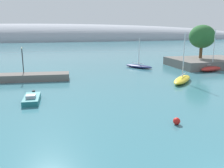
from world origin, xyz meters
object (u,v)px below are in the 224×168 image
Objects in this scene: harbor_lamp_post at (22,57)px; mooring_buoy_red at (177,121)px; sailboat_yellow_outer_mooring at (182,79)px; motorboat_teal_foreground at (32,99)px; sailboat_red_mid_mooring at (212,68)px; sailboat_navy_near_shore at (139,66)px; tree_clump_shore at (202,37)px.

mooring_buoy_red is at bearing -58.57° from harbor_lamp_post.
harbor_lamp_post reaches higher than mooring_buoy_red.
sailboat_yellow_outer_mooring reaches higher than harbor_lamp_post.
motorboat_teal_foreground is at bearing 140.60° from mooring_buoy_red.
sailboat_red_mid_mooring is at bearing -1.42° from harbor_lamp_post.
sailboat_red_mid_mooring reaches higher than mooring_buoy_red.
sailboat_red_mid_mooring is (13.73, -8.13, 0.18)m from sailboat_navy_near_shore.
sailboat_red_mid_mooring is at bearing 48.04° from mooring_buoy_red.
tree_clump_shore reaches higher than sailboat_navy_near_shore.
motorboat_teal_foreground is 1.12× the size of harbor_lamp_post.
sailboat_red_mid_mooring is 14.83m from sailboat_yellow_outer_mooring.
sailboat_navy_near_shore is at bearing 75.15° from mooring_buoy_red.
harbor_lamp_post reaches higher than motorboat_teal_foreground.
sailboat_red_mid_mooring reaches higher than harbor_lamp_post.
sailboat_navy_near_shore reaches higher than mooring_buoy_red.
motorboat_teal_foreground is 7.53× the size of mooring_buoy_red.
mooring_buoy_red is at bearing -127.13° from tree_clump_shore.
sailboat_navy_near_shore is 1.34× the size of motorboat_teal_foreground.
mooring_buoy_red is at bearing -50.92° from sailboat_navy_near_shore.
harbor_lamp_post is at bearing -169.00° from motorboat_teal_foreground.
sailboat_red_mid_mooring reaches higher than sailboat_yellow_outer_mooring.
sailboat_yellow_outer_mooring is (1.55, -16.59, 0.10)m from sailboat_navy_near_shore.
mooring_buoy_red is 0.15× the size of harbor_lamp_post.
sailboat_navy_near_shore is 0.78× the size of sailboat_red_mid_mooring.
mooring_buoy_red is at bearing 53.54° from motorboat_teal_foreground.
tree_clump_shore is 9.61m from sailboat_red_mid_mooring.
motorboat_teal_foreground is at bearing -82.08° from sailboat_navy_near_shore.
sailboat_navy_near_shore reaches higher than motorboat_teal_foreground.
tree_clump_shore is at bearing -178.19° from sailboat_yellow_outer_mooring.
tree_clump_shore reaches higher than harbor_lamp_post.
tree_clump_shore is 0.95× the size of sailboat_yellow_outer_mooring.
tree_clump_shore is 43.76m from motorboat_teal_foreground.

